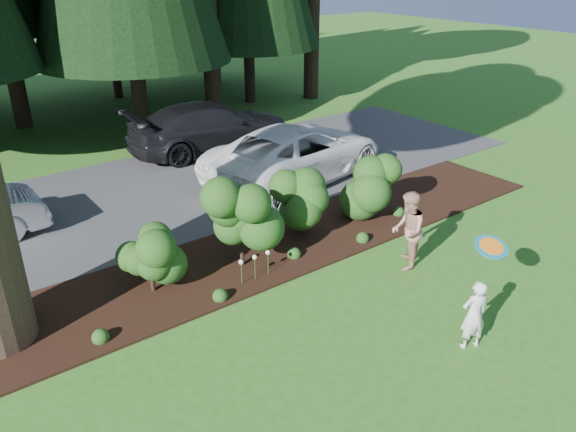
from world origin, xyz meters
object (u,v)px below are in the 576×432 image
at_px(car_white_suv, 296,153).
at_px(adult, 408,231).
at_px(car_dark_suv, 212,127).
at_px(child, 474,315).
at_px(frisbee, 491,247).

bearing_deg(car_white_suv, adult, 155.95).
relative_size(car_white_suv, car_dark_suv, 1.05).
xyz_separation_m(car_white_suv, child, (-2.24, -7.32, -0.19)).
xyz_separation_m(adult, frisbee, (-0.71, -2.20, 0.82)).
bearing_deg(frisbee, car_dark_suv, 83.01).
height_order(child, frisbee, frisbee).
height_order(car_dark_suv, frisbee, frisbee).
bearing_deg(adult, car_dark_suv, -136.82).
bearing_deg(adult, frisbee, 29.47).
xyz_separation_m(car_dark_suv, adult, (-0.61, -8.50, 0.01)).
bearing_deg(frisbee, child, -161.24).
bearing_deg(car_dark_suv, car_white_suv, -165.87).
bearing_deg(car_white_suv, car_dark_suv, -1.96).
distance_m(car_dark_suv, adult, 8.52).
xyz_separation_m(car_dark_suv, child, (-1.68, -10.83, -0.18)).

